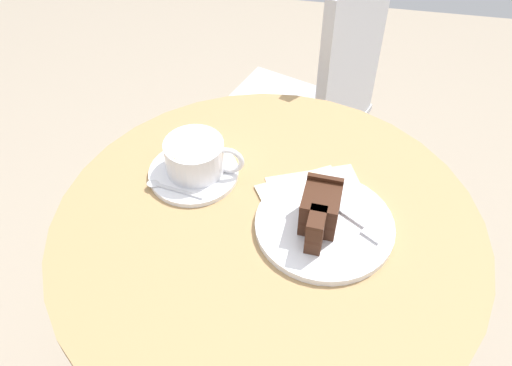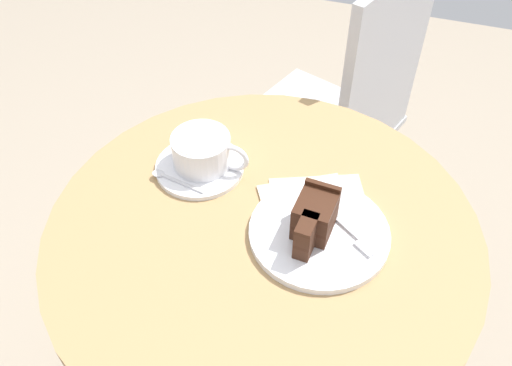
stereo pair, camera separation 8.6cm
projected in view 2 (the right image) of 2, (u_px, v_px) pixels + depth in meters
cafe_table at (262, 275)px, 0.94m from camera, size 0.69×0.69×0.76m
saucer at (200, 167)px, 0.93m from camera, size 0.15×0.15×0.01m
coffee_cup at (203, 150)px, 0.91m from camera, size 0.14×0.10×0.06m
teaspoon at (171, 179)px, 0.91m from camera, size 0.10×0.03×0.00m
cake_plate at (319, 233)px, 0.83m from camera, size 0.22×0.22×0.01m
cake_slice at (314, 218)px, 0.80m from camera, size 0.06×0.10×0.07m
fork at (351, 231)px, 0.82m from camera, size 0.12×0.09×0.00m
napkin at (315, 211)px, 0.87m from camera, size 0.22×0.21×0.00m
cafe_chair at (345, 110)px, 1.39m from camera, size 0.49×0.49×0.93m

